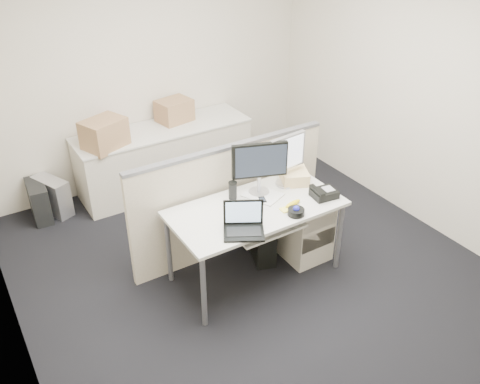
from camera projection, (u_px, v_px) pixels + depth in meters
floor at (255, 273)px, 4.72m from camera, size 4.00×4.50×0.01m
wall_back at (146, 68)px, 5.67m from camera, size 4.00×0.02×2.70m
wall_right at (429, 95)px, 4.93m from camera, size 0.02×4.50×2.70m
desk at (256, 213)px, 4.38m from camera, size 1.50×0.75×0.73m
keyboard_tray at (268, 227)px, 4.27m from camera, size 0.62×0.32×0.02m
drawer_pedestal at (301, 224)px, 4.84m from camera, size 0.40×0.55×0.65m
cubicle_partition at (230, 201)px, 4.76m from camera, size 2.00×0.06×1.10m
back_counter at (165, 158)px, 5.94m from camera, size 2.00×0.60×0.72m
monitor_main at (259, 169)px, 4.42m from camera, size 0.52×0.35×0.49m
monitor_small at (287, 161)px, 4.56m from camera, size 0.41×0.24×0.48m
laptop at (244, 221)px, 3.95m from camera, size 0.40×0.37×0.24m
trackball at (296, 212)px, 4.23m from camera, size 0.15×0.15×0.05m
desk_phone at (324, 193)px, 4.47m from camera, size 0.24×0.20×0.07m
paper_stack at (263, 195)px, 4.50m from camera, size 0.35×0.38×0.01m
sticky_pad at (285, 210)px, 4.30m from camera, size 0.08×0.08×0.01m
travel_mug at (233, 191)px, 4.42m from camera, size 0.08×0.08×0.15m
banana at (293, 203)px, 4.35m from camera, size 0.18×0.07×0.04m
cellphone at (262, 200)px, 4.43m from camera, size 0.08×0.12×0.01m
manila_folders at (294, 175)px, 4.71m from camera, size 0.34×0.37×0.11m
keyboard at (275, 226)px, 4.25m from camera, size 0.42×0.16×0.02m
pc_tower_desk at (261, 237)px, 4.85m from camera, size 0.32×0.49×0.43m
pc_tower_spare_dark at (39, 201)px, 5.42m from camera, size 0.20×0.45×0.41m
pc_tower_spare_silver at (53, 196)px, 5.51m from camera, size 0.33×0.47×0.41m
cardboard_box_left at (104, 134)px, 5.27m from camera, size 0.51×0.45×0.32m
cardboard_box_right at (174, 111)px, 5.87m from camera, size 0.43×0.36×0.27m
red_binder at (111, 127)px, 5.52m from camera, size 0.09×0.28×0.25m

